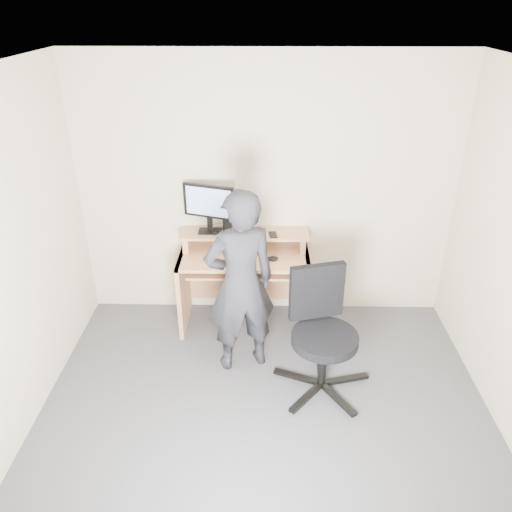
{
  "coord_description": "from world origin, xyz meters",
  "views": [
    {
      "loc": [
        -0.02,
        -2.61,
        2.88
      ],
      "look_at": [
        -0.08,
        1.05,
        0.95
      ],
      "focal_mm": 35.0,
      "sensor_mm": 36.0,
      "label": 1
    }
  ],
  "objects_px": {
    "monitor": "(209,204)",
    "office_chair": "(322,328)",
    "person": "(240,283)",
    "desk": "(245,270)"
  },
  "relations": [
    {
      "from": "monitor",
      "to": "person",
      "type": "xyz_separation_m",
      "value": [
        0.32,
        -0.75,
        -0.38
      ]
    },
    {
      "from": "desk",
      "to": "person",
      "type": "height_order",
      "value": "person"
    },
    {
      "from": "desk",
      "to": "monitor",
      "type": "xyz_separation_m",
      "value": [
        -0.32,
        0.07,
        0.64
      ]
    },
    {
      "from": "person",
      "to": "office_chair",
      "type": "bearing_deg",
      "value": 141.46
    },
    {
      "from": "monitor",
      "to": "office_chair",
      "type": "height_order",
      "value": "monitor"
    },
    {
      "from": "monitor",
      "to": "person",
      "type": "height_order",
      "value": "person"
    },
    {
      "from": "desk",
      "to": "office_chair",
      "type": "relative_size",
      "value": 1.2
    },
    {
      "from": "desk",
      "to": "monitor",
      "type": "bearing_deg",
      "value": 167.88
    },
    {
      "from": "desk",
      "to": "office_chair",
      "type": "bearing_deg",
      "value": -54.94
    },
    {
      "from": "monitor",
      "to": "office_chair",
      "type": "xyz_separation_m",
      "value": [
        0.96,
        -0.99,
        -0.64
      ]
    }
  ]
}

